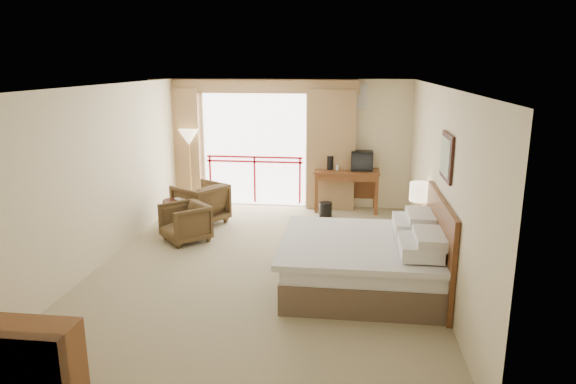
# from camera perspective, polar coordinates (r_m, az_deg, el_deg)

# --- Properties ---
(floor) EXTENTS (7.00, 7.00, 0.00)m
(floor) POSITION_cam_1_polar(r_m,az_deg,el_deg) (7.95, -2.58, -8.13)
(floor) COLOR #998C67
(floor) RESTS_ON ground
(ceiling) EXTENTS (7.00, 7.00, 0.00)m
(ceiling) POSITION_cam_1_polar(r_m,az_deg,el_deg) (7.37, -2.81, 11.69)
(ceiling) COLOR white
(ceiling) RESTS_ON wall_back
(wall_back) EXTENTS (5.00, 0.00, 5.00)m
(wall_back) POSITION_cam_1_polar(r_m,az_deg,el_deg) (10.96, 0.38, 5.40)
(wall_back) COLOR beige
(wall_back) RESTS_ON ground
(wall_front) EXTENTS (5.00, 0.00, 5.00)m
(wall_front) POSITION_cam_1_polar(r_m,az_deg,el_deg) (4.29, -10.62, -8.86)
(wall_front) COLOR beige
(wall_front) RESTS_ON ground
(wall_left) EXTENTS (0.00, 7.00, 7.00)m
(wall_left) POSITION_cam_1_polar(r_m,az_deg,el_deg) (8.34, -19.90, 1.78)
(wall_left) COLOR beige
(wall_left) RESTS_ON ground
(wall_right) EXTENTS (0.00, 7.00, 7.00)m
(wall_right) POSITION_cam_1_polar(r_m,az_deg,el_deg) (7.55, 16.37, 0.84)
(wall_right) COLOR beige
(wall_right) RESTS_ON ground
(balcony_door) EXTENTS (2.40, 0.00, 2.40)m
(balcony_door) POSITION_cam_1_polar(r_m,az_deg,el_deg) (11.08, -3.76, 4.68)
(balcony_door) COLOR white
(balcony_door) RESTS_ON wall_back
(balcony_railing) EXTENTS (2.09, 0.03, 1.02)m
(balcony_railing) POSITION_cam_1_polar(r_m,az_deg,el_deg) (11.13, -3.74, 2.69)
(balcony_railing) COLOR #B70F1E
(balcony_railing) RESTS_ON wall_back
(curtain_left) EXTENTS (1.00, 0.26, 2.50)m
(curtain_left) POSITION_cam_1_polar(r_m,az_deg,el_deg) (11.37, -12.11, 4.89)
(curtain_left) COLOR olive
(curtain_left) RESTS_ON wall_back
(curtain_right) EXTENTS (1.00, 0.26, 2.50)m
(curtain_right) POSITION_cam_1_polar(r_m,az_deg,el_deg) (10.76, 4.80, 4.65)
(curtain_right) COLOR olive
(curtain_right) RESTS_ON wall_back
(valance) EXTENTS (4.40, 0.22, 0.28)m
(valance) POSITION_cam_1_polar(r_m,az_deg,el_deg) (10.84, -3.97, 11.65)
(valance) COLOR olive
(valance) RESTS_ON wall_back
(hvac_vent) EXTENTS (0.50, 0.04, 0.50)m
(hvac_vent) POSITION_cam_1_polar(r_m,az_deg,el_deg) (10.75, 7.39, 10.48)
(hvac_vent) COLOR silver
(hvac_vent) RESTS_ON wall_back
(bed) EXTENTS (2.13, 2.06, 0.97)m
(bed) POSITION_cam_1_polar(r_m,az_deg,el_deg) (7.16, 8.57, -7.61)
(bed) COLOR brown
(bed) RESTS_ON floor
(headboard) EXTENTS (0.06, 2.10, 1.30)m
(headboard) POSITION_cam_1_polar(r_m,az_deg,el_deg) (7.17, 16.41, -5.71)
(headboard) COLOR #572C15
(headboard) RESTS_ON wall_right
(framed_art) EXTENTS (0.04, 0.72, 0.60)m
(framed_art) POSITION_cam_1_polar(r_m,az_deg,el_deg) (6.87, 17.19, 3.77)
(framed_art) COLOR black
(framed_art) RESTS_ON wall_right
(nightstand) EXTENTS (0.40, 0.47, 0.55)m
(nightstand) POSITION_cam_1_polar(r_m,az_deg,el_deg) (8.53, 14.24, -5.04)
(nightstand) COLOR #572C15
(nightstand) RESTS_ON floor
(table_lamp) EXTENTS (0.35, 0.35, 0.61)m
(table_lamp) POSITION_cam_1_polar(r_m,az_deg,el_deg) (8.37, 14.51, -0.06)
(table_lamp) COLOR tan
(table_lamp) RESTS_ON nightstand
(phone) EXTENTS (0.21, 0.18, 0.08)m
(phone) POSITION_cam_1_polar(r_m,az_deg,el_deg) (8.29, 14.15, -3.33)
(phone) COLOR black
(phone) RESTS_ON nightstand
(desk) EXTENTS (1.33, 0.64, 0.87)m
(desk) POSITION_cam_1_polar(r_m,az_deg,el_deg) (10.80, 6.55, 1.54)
(desk) COLOR #572C15
(desk) RESTS_ON floor
(tv) EXTENTS (0.44, 0.35, 0.40)m
(tv) POSITION_cam_1_polar(r_m,az_deg,el_deg) (10.66, 8.22, 3.46)
(tv) COLOR black
(tv) RESTS_ON desk
(coffee_maker) EXTENTS (0.17, 0.17, 0.29)m
(coffee_maker) POSITION_cam_1_polar(r_m,az_deg,el_deg) (10.68, 4.71, 3.26)
(coffee_maker) COLOR black
(coffee_maker) RESTS_ON desk
(cup) EXTENTS (0.08, 0.08, 0.11)m
(cup) POSITION_cam_1_polar(r_m,az_deg,el_deg) (10.65, 5.50, 2.72)
(cup) COLOR white
(cup) RESTS_ON desk
(wastebasket) EXTENTS (0.32, 0.32, 0.32)m
(wastebasket) POSITION_cam_1_polar(r_m,az_deg,el_deg) (10.29, 4.20, -2.01)
(wastebasket) COLOR black
(wastebasket) RESTS_ON floor
(armchair_far) EXTENTS (1.18, 1.17, 0.78)m
(armchair_far) POSITION_cam_1_polar(r_m,az_deg,el_deg) (10.13, -9.60, -3.38)
(armchair_far) COLOR #412F1B
(armchair_far) RESTS_ON floor
(armchair_near) EXTENTS (1.02, 1.02, 0.66)m
(armchair_near) POSITION_cam_1_polar(r_m,az_deg,el_deg) (9.17, -11.26, -5.34)
(armchair_near) COLOR #412F1B
(armchair_near) RESTS_ON floor
(side_table) EXTENTS (0.50, 0.50, 0.54)m
(side_table) POSITION_cam_1_polar(r_m,az_deg,el_deg) (9.78, -12.29, -1.87)
(side_table) COLOR black
(side_table) RESTS_ON floor
(book) EXTENTS (0.25, 0.25, 0.02)m
(book) POSITION_cam_1_polar(r_m,az_deg,el_deg) (9.74, -12.35, -0.88)
(book) COLOR white
(book) RESTS_ON side_table
(floor_lamp) EXTENTS (0.43, 0.43, 1.67)m
(floor_lamp) POSITION_cam_1_polar(r_m,az_deg,el_deg) (11.06, -10.96, 5.67)
(floor_lamp) COLOR tan
(floor_lamp) RESTS_ON floor
(dresser) EXTENTS (1.07, 0.46, 0.71)m
(dresser) POSITION_cam_1_polar(r_m,az_deg,el_deg) (5.53, -27.69, -16.29)
(dresser) COLOR #572C15
(dresser) RESTS_ON floor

